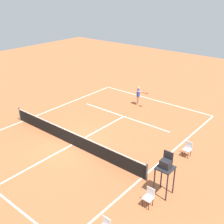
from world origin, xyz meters
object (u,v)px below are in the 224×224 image
Objects in this scene: player_serving at (139,94)px; courtside_chair_mid at (188,148)px; tennis_ball at (149,112)px; umpire_chair at (166,167)px; courtside_chair_near at (149,196)px.

courtside_chair_mid is (-6.92, 4.78, -0.47)m from player_serving.
umpire_chair is (-5.99, 8.00, 1.57)m from tennis_ball.
tennis_ball is at bearing -53.19° from umpire_chair.
tennis_ball is at bearing -37.06° from courtside_chair_mid.
tennis_ball is 10.12m from umpire_chair.
courtside_chair_near is at bearing 37.04° from player_serving.
tennis_ball is (-1.54, 0.71, -0.97)m from player_serving.
tennis_ball is 0.07× the size of courtside_chair_mid.
tennis_ball is 0.03× the size of umpire_chair.
courtside_chair_mid is at bearing -84.71° from courtside_chair_near.
player_serving reaches higher than courtside_chair_mid.
umpire_chair reaches higher than tennis_ball.
player_serving is 11.53m from umpire_chair.
umpire_chair is at bearing -96.26° from courtside_chair_near.
player_serving is at bearing -34.62° from courtside_chair_mid.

